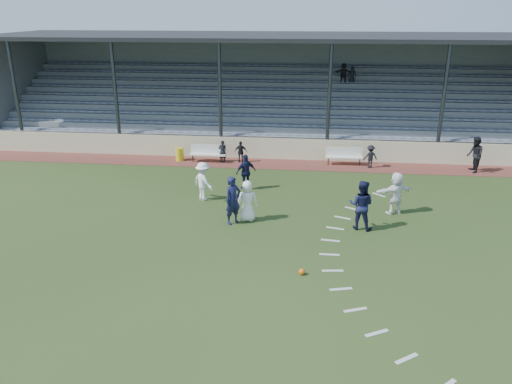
# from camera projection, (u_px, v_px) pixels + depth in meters

# --- Properties ---
(ground) EXTENTS (90.00, 90.00, 0.00)m
(ground) POSITION_uv_depth(u_px,v_px,m) (248.00, 251.00, 17.66)
(ground) COLOR #2A3D19
(ground) RESTS_ON ground
(cinder_track) EXTENTS (34.00, 2.00, 0.02)m
(cinder_track) POSITION_uv_depth(u_px,v_px,m) (272.00, 164.00, 27.45)
(cinder_track) COLOR brown
(cinder_track) RESTS_ON ground
(retaining_wall) EXTENTS (34.00, 0.18, 1.20)m
(retaining_wall) POSITION_uv_depth(u_px,v_px,m) (273.00, 149.00, 28.22)
(retaining_wall) COLOR beige
(retaining_wall) RESTS_ON ground
(bench_left) EXTENTS (2.00, 0.47, 0.95)m
(bench_left) POSITION_uv_depth(u_px,v_px,m) (208.00, 152.00, 27.66)
(bench_left) COLOR silver
(bench_left) RESTS_ON cinder_track
(bench_right) EXTENTS (2.01, 0.50, 0.95)m
(bench_right) POSITION_uv_depth(u_px,v_px,m) (344.00, 154.00, 27.16)
(bench_right) COLOR silver
(bench_right) RESTS_ON cinder_track
(trash_bin) EXTENTS (0.45, 0.45, 0.71)m
(trash_bin) POSITION_uv_depth(u_px,v_px,m) (180.00, 154.00, 27.95)
(trash_bin) COLOR gold
(trash_bin) RESTS_ON cinder_track
(football) EXTENTS (0.20, 0.20, 0.20)m
(football) POSITION_uv_depth(u_px,v_px,m) (302.00, 272.00, 16.05)
(football) COLOR orange
(football) RESTS_ON ground
(player_white_lead) EXTENTS (0.85, 0.58, 1.68)m
(player_white_lead) POSITION_uv_depth(u_px,v_px,m) (247.00, 201.00, 19.90)
(player_white_lead) COLOR white
(player_white_lead) RESTS_ON ground
(player_navy_lead) EXTENTS (0.83, 0.83, 1.95)m
(player_navy_lead) POSITION_uv_depth(u_px,v_px,m) (233.00, 200.00, 19.59)
(player_navy_lead) COLOR #15183B
(player_navy_lead) RESTS_ON ground
(player_navy_mid) EXTENTS (1.12, 0.98, 1.96)m
(player_navy_mid) POSITION_uv_depth(u_px,v_px,m) (361.00, 205.00, 19.11)
(player_navy_mid) COLOR #15183B
(player_navy_mid) RESTS_ON ground
(player_white_wing) EXTENTS (1.27, 1.21, 1.73)m
(player_white_wing) POSITION_uv_depth(u_px,v_px,m) (203.00, 181.00, 22.08)
(player_white_wing) COLOR white
(player_white_wing) RESTS_ON ground
(player_navy_wing) EXTENTS (1.06, 0.88, 1.70)m
(player_navy_wing) POSITION_uv_depth(u_px,v_px,m) (246.00, 172.00, 23.38)
(player_navy_wing) COLOR #15183B
(player_navy_wing) RESTS_ON ground
(player_white_back) EXTENTS (1.73, 1.13, 1.79)m
(player_white_back) POSITION_uv_depth(u_px,v_px,m) (396.00, 193.00, 20.61)
(player_white_back) COLOR white
(player_white_back) RESTS_ON ground
(official) EXTENTS (0.71, 0.91, 1.86)m
(official) POSITION_uv_depth(u_px,v_px,m) (475.00, 155.00, 25.78)
(official) COLOR black
(official) RESTS_ON cinder_track
(sub_left_near) EXTENTS (0.51, 0.40, 1.23)m
(sub_left_near) POSITION_uv_depth(u_px,v_px,m) (222.00, 151.00, 27.58)
(sub_left_near) COLOR black
(sub_left_near) RESTS_ON cinder_track
(sub_left_far) EXTENTS (0.71, 0.33, 1.19)m
(sub_left_far) POSITION_uv_depth(u_px,v_px,m) (241.00, 152.00, 27.53)
(sub_left_far) COLOR black
(sub_left_far) RESTS_ON cinder_track
(sub_right) EXTENTS (0.90, 0.70, 1.23)m
(sub_right) POSITION_uv_depth(u_px,v_px,m) (370.00, 156.00, 26.62)
(sub_right) COLOR black
(sub_right) RESTS_ON cinder_track
(grandstand) EXTENTS (34.60, 9.00, 6.61)m
(grandstand) POSITION_uv_depth(u_px,v_px,m) (279.00, 105.00, 32.06)
(grandstand) COLOR gray
(grandstand) RESTS_ON ground
(penalty_arc) EXTENTS (3.89, 14.63, 0.01)m
(penalty_arc) POSITION_uv_depth(u_px,v_px,m) (366.00, 256.00, 17.24)
(penalty_arc) COLOR silver
(penalty_arc) RESTS_ON ground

